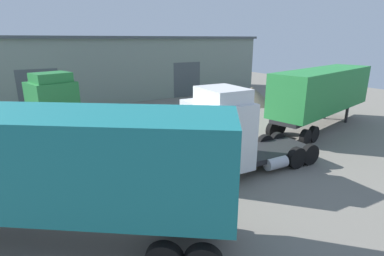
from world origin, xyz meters
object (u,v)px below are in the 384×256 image
object	(u,v)px
tractor_unit_green	(56,107)
gravel_pile	(252,95)
container_trailer_black	(40,163)
tractor_unit_white	(227,135)
oil_drum	(168,128)
container_trailer_green	(322,91)

from	to	relation	value
tractor_unit_green	gravel_pile	size ratio (longest dim) A/B	1.68
container_trailer_black	gravel_pile	xyz separation A→B (m)	(18.93, 12.31, -1.79)
tractor_unit_green	gravel_pile	xyz separation A→B (m)	(17.16, 1.17, -1.06)
tractor_unit_white	oil_drum	size ratio (longest dim) A/B	7.40
tractor_unit_white	tractor_unit_green	bearing A→B (deg)	-58.28
tractor_unit_green	gravel_pile	world-z (taller)	tractor_unit_green
tractor_unit_white	tractor_unit_green	xyz separation A→B (m)	(-5.73, 10.01, -0.02)
container_trailer_black	oil_drum	size ratio (longest dim) A/B	11.85
container_trailer_green	container_trailer_black	xyz separation A→B (m)	(-17.46, -3.79, 0.03)
tractor_unit_white	oil_drum	world-z (taller)	tractor_unit_white
container_trailer_black	tractor_unit_white	bearing A→B (deg)	-135.45
tractor_unit_green	oil_drum	xyz separation A→B (m)	(6.05, -3.40, -1.42)
oil_drum	tractor_unit_green	bearing A→B (deg)	150.66
gravel_pile	oil_drum	xyz separation A→B (m)	(-11.12, -4.57, -0.37)
container_trailer_green	tractor_unit_green	distance (m)	17.35
container_trailer_black	gravel_pile	bearing A→B (deg)	-111.00
gravel_pile	container_trailer_black	bearing A→B (deg)	-146.96
gravel_pile	container_trailer_green	bearing A→B (deg)	-99.74
tractor_unit_white	tractor_unit_green	size ratio (longest dim) A/B	0.95
tractor_unit_green	oil_drum	distance (m)	7.08
container_trailer_green	tractor_unit_white	bearing A→B (deg)	-177.71
tractor_unit_white	container_trailer_green	bearing A→B (deg)	-163.16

